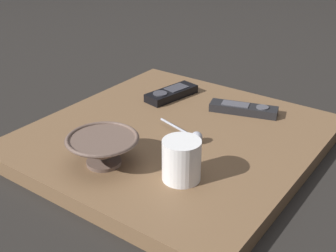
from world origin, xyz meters
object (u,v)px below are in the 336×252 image
cereal_bowl (103,149)px  tv_remote_far (244,109)px  teaspoon (193,135)px  tv_remote_near (171,93)px  coffee_mug (181,160)px

cereal_bowl → tv_remote_far: (-0.12, -0.39, -0.03)m
cereal_bowl → tv_remote_far: size_ratio=0.85×
cereal_bowl → tv_remote_far: 0.41m
teaspoon → tv_remote_near: size_ratio=0.82×
teaspoon → tv_remote_far: size_ratio=0.76×
tv_remote_near → coffee_mug: bearing=128.1°
cereal_bowl → teaspoon: bearing=-116.9°
teaspoon → tv_remote_near: bearing=-43.6°
teaspoon → coffee_mug: bearing=114.3°
coffee_mug → tv_remote_far: size_ratio=0.47×
coffee_mug → teaspoon: coffee_mug is taller
coffee_mug → teaspoon: size_ratio=0.63×
teaspoon → tv_remote_near: 0.26m
cereal_bowl → coffee_mug: size_ratio=1.80×
tv_remote_near → tv_remote_far: tv_remote_near is taller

